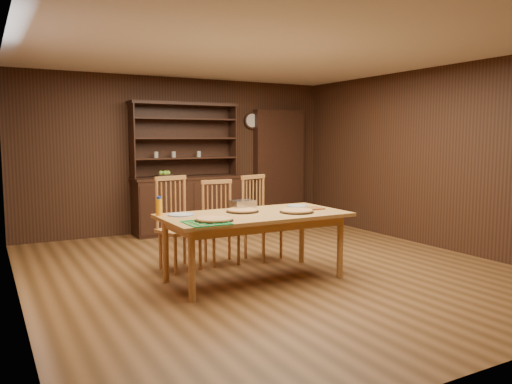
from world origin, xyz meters
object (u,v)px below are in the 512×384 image
chair_center (220,219)px  chair_left (176,220)px  chair_right (259,214)px  juice_bottle (159,207)px  dining_table (254,220)px  china_hutch (187,197)px

chair_center → chair_left: bearing=-175.1°
chair_right → juice_bottle: chair_right is taller
chair_center → juice_bottle: (-0.97, -0.54, 0.29)m
chair_right → dining_table: bearing=-139.7°
chair_center → china_hutch: bearing=83.7°
dining_table → china_hutch: bearing=82.9°
dining_table → chair_center: size_ratio=1.95×
dining_table → chair_right: (0.55, 0.88, -0.09)m
china_hutch → chair_right: (0.17, -2.18, -0.01)m
dining_table → chair_right: size_ratio=1.87×
chair_left → juice_bottle: chair_left is taller
dining_table → juice_bottle: juice_bottle is taller
chair_right → juice_bottle: 1.63m
juice_bottle → dining_table: bearing=-20.7°
chair_left → juice_bottle: size_ratio=5.36×
dining_table → chair_right: bearing=58.0°
chair_left → juice_bottle: (-0.38, -0.53, 0.25)m
china_hutch → chair_center: (-0.39, -2.15, -0.04)m
chair_center → chair_right: 0.56m
dining_table → chair_center: 0.91m
chair_center → dining_table: bearing=-85.5°
chair_right → juice_bottle: bearing=-179.3°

